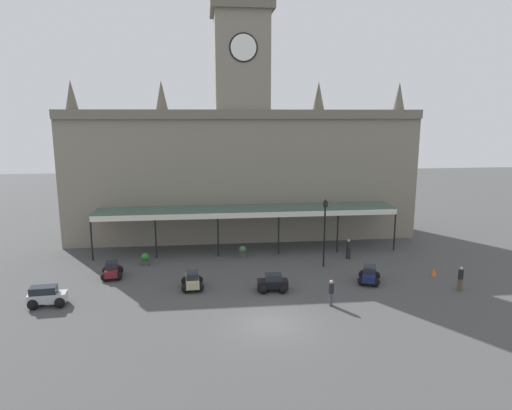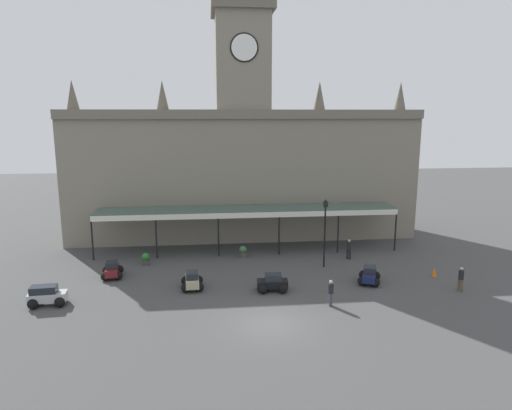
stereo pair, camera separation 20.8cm
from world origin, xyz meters
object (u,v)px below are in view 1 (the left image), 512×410
victorian_lamppost (325,226)px  planter_forecourt_centre (242,251)px  car_silver_estate (47,297)px  pedestrian_crossing_forecourt (461,277)px  car_black_sedan (273,284)px  car_maroon_sedan (112,271)px  car_beige_sedan (192,281)px  traffic_cone (434,271)px  pedestrian_near_entrance (348,248)px  planter_by_canopy (145,259)px  pedestrian_beside_cars (331,292)px  car_navy_sedan (369,276)px

victorian_lamppost → planter_forecourt_centre: (-6.06, 3.13, -2.79)m
car_silver_estate → pedestrian_crossing_forecourt: bearing=-1.0°
car_black_sedan → victorian_lamppost: size_ratio=0.39×
victorian_lamppost → car_maroon_sedan: bearing=-177.7°
car_beige_sedan → traffic_cone: 17.57m
pedestrian_near_entrance → planter_by_canopy: pedestrian_near_entrance is taller
pedestrian_beside_cars → pedestrian_near_entrance: same height
pedestrian_crossing_forecourt → planter_by_canopy: (-21.71, 7.75, -0.42)m
car_navy_sedan → car_beige_sedan: size_ratio=1.07×
car_black_sedan → pedestrian_beside_cars: pedestrian_beside_cars is taller
car_beige_sedan → car_black_sedan: same height
car_maroon_sedan → planter_by_canopy: car_maroon_sedan is taller
car_navy_sedan → pedestrian_crossing_forecourt: bearing=-20.6°
pedestrian_near_entrance → planter_forecourt_centre: pedestrian_near_entrance is taller
car_silver_estate → planter_forecourt_centre: size_ratio=2.41×
traffic_cone → car_black_sedan: bearing=-172.4°
car_black_sedan → car_maroon_sedan: bearing=161.0°
pedestrian_beside_cars → car_beige_sedan: bearing=156.1°
car_maroon_sedan → pedestrian_crossing_forecourt: pedestrian_crossing_forecourt is taller
car_beige_sedan → traffic_cone: car_beige_sedan is taller
pedestrian_near_entrance → car_navy_sedan: bearing=-91.8°
car_beige_sedan → car_black_sedan: size_ratio=1.00×
traffic_cone → pedestrian_crossing_forecourt: bearing=-83.1°
pedestrian_crossing_forecourt → car_black_sedan: bearing=174.1°
victorian_lamppost → planter_forecourt_centre: victorian_lamppost is taller
pedestrian_near_entrance → planter_forecourt_centre: 8.69m
car_black_sedan → pedestrian_beside_cars: size_ratio=1.26×
pedestrian_beside_cars → planter_forecourt_centre: pedestrian_beside_cars is taller
car_black_sedan → planter_forecourt_centre: size_ratio=2.19×
planter_by_canopy → planter_forecourt_centre: size_ratio=1.00×
pedestrian_beside_cars → planter_forecourt_centre: size_ratio=1.74×
planter_forecourt_centre → car_navy_sedan: bearing=-39.2°
car_silver_estate → victorian_lamppost: size_ratio=0.44×
traffic_cone → victorian_lamppost: bearing=159.1°
pedestrian_crossing_forecourt → car_beige_sedan: bearing=172.5°
pedestrian_crossing_forecourt → traffic_cone: (-0.36, 2.92, -0.59)m
pedestrian_beside_cars → pedestrian_near_entrance: 9.75m
traffic_cone → planter_by_canopy: planter_by_canopy is taller
victorian_lamppost → planter_forecourt_centre: size_ratio=5.55×
car_black_sedan → planter_by_canopy: car_black_sedan is taller
pedestrian_crossing_forecourt → car_maroon_sedan: bearing=167.8°
car_navy_sedan → pedestrian_crossing_forecourt: 5.96m
planter_by_canopy → car_silver_estate: bearing=-125.0°
pedestrian_crossing_forecourt → victorian_lamppost: victorian_lamppost is taller
car_beige_sedan → pedestrian_crossing_forecourt: 18.08m
car_silver_estate → pedestrian_crossing_forecourt: (26.81, -0.47, 0.34)m
car_maroon_sedan → pedestrian_near_entrance: 18.52m
car_black_sedan → traffic_cone: bearing=7.6°
pedestrian_crossing_forecourt → planter_by_canopy: 23.06m
pedestrian_beside_cars → car_navy_sedan: bearing=43.6°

